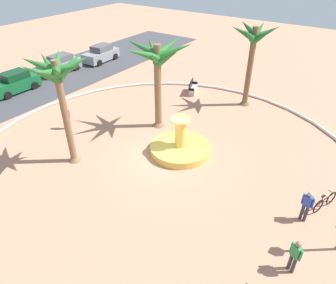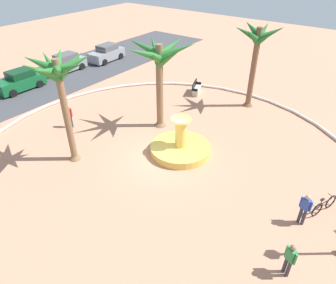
# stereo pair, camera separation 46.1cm
# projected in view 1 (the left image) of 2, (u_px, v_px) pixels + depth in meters

# --- Properties ---
(ground_plane) EXTENTS (80.00, 80.00, 0.00)m
(ground_plane) POSITION_uv_depth(u_px,v_px,m) (163.00, 158.00, 17.82)
(ground_plane) COLOR tan
(plaza_curb) EXTENTS (22.55, 22.55, 0.20)m
(plaza_curb) POSITION_uv_depth(u_px,v_px,m) (163.00, 157.00, 17.77)
(plaza_curb) COLOR silver
(plaza_curb) RESTS_ON ground
(street_asphalt) EXTENTS (48.00, 8.00, 0.03)m
(street_asphalt) POSITION_uv_depth(u_px,v_px,m) (9.00, 94.00, 25.31)
(street_asphalt) COLOR #424247
(street_asphalt) RESTS_ON ground
(fountain) EXTENTS (3.58, 3.58, 2.29)m
(fountain) POSITION_uv_depth(u_px,v_px,m) (180.00, 147.00, 18.20)
(fountain) COLOR gold
(fountain) RESTS_ON ground
(palm_tree_near_fountain) EXTENTS (4.36, 4.29, 5.80)m
(palm_tree_near_fountain) POSITION_uv_depth(u_px,v_px,m) (158.00, 63.00, 18.63)
(palm_tree_near_fountain) COLOR brown
(palm_tree_near_fountain) RESTS_ON ground
(palm_tree_by_curb) EXTENTS (3.41, 3.50, 6.16)m
(palm_tree_by_curb) POSITION_uv_depth(u_px,v_px,m) (58.00, 78.00, 14.92)
(palm_tree_by_curb) COLOR brown
(palm_tree_by_curb) RESTS_ON ground
(palm_tree_mid_plaza) EXTENTS (3.49, 3.27, 6.09)m
(palm_tree_mid_plaza) POSITION_uv_depth(u_px,v_px,m) (253.00, 45.00, 21.32)
(palm_tree_mid_plaza) COLOR brown
(palm_tree_mid_plaza) RESTS_ON ground
(bench_west) EXTENTS (1.67, 1.02, 1.00)m
(bench_west) POSITION_uv_depth(u_px,v_px,m) (193.00, 89.00, 25.43)
(bench_west) COLOR beige
(bench_west) RESTS_ON ground
(bicycle_by_lamppost) EXTENTS (1.62, 0.73, 0.94)m
(bicycle_by_lamppost) POSITION_uv_depth(u_px,v_px,m) (325.00, 202.00, 14.28)
(bicycle_by_lamppost) COLOR black
(bicycle_by_lamppost) RESTS_ON ground
(person_cyclist_helmet) EXTENTS (0.34, 0.48, 1.63)m
(person_cyclist_helmet) POSITION_uv_depth(u_px,v_px,m) (295.00, 255.00, 11.22)
(person_cyclist_helmet) COLOR #33333D
(person_cyclist_helmet) RESTS_ON ground
(person_cyclist_photo) EXTENTS (0.26, 0.52, 1.66)m
(person_cyclist_photo) POSITION_uv_depth(u_px,v_px,m) (307.00, 205.00, 13.35)
(person_cyclist_photo) COLOR #33333D
(person_cyclist_photo) RESTS_ON ground
(person_pedestrian_stroll) EXTENTS (0.28, 0.52, 1.65)m
(person_pedestrian_stroll) POSITION_uv_depth(u_px,v_px,m) (67.00, 116.00, 20.19)
(person_pedestrian_stroll) COLOR #33333D
(person_pedestrian_stroll) RESTS_ON ground
(parked_car_second) EXTENTS (4.02, 1.95, 1.67)m
(parked_car_second) POSITION_uv_depth(u_px,v_px,m) (14.00, 83.00, 25.44)
(parked_car_second) COLOR #145B2D
(parked_car_second) RESTS_ON ground
(parked_car_third) EXTENTS (4.04, 1.99, 1.67)m
(parked_car_third) POSITION_uv_depth(u_px,v_px,m) (60.00, 65.00, 29.29)
(parked_car_third) COLOR gray
(parked_car_third) RESTS_ON ground
(parked_car_rightmost) EXTENTS (4.08, 2.07, 1.67)m
(parked_car_rightmost) POSITION_uv_depth(u_px,v_px,m) (101.00, 54.00, 32.09)
(parked_car_rightmost) COLOR gray
(parked_car_rightmost) RESTS_ON ground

